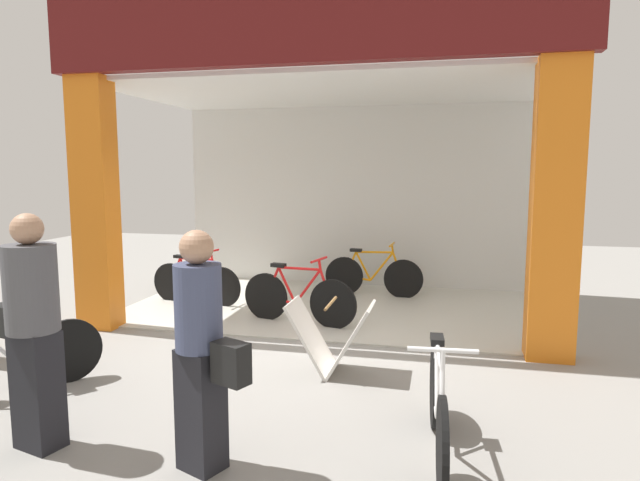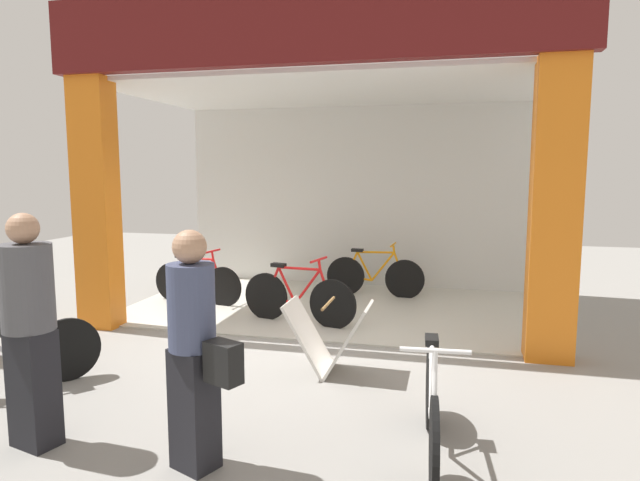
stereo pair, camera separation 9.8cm
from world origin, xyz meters
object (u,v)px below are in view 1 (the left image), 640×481
at_px(pedestrian_0, 32,327).
at_px(bicycle_parked_0, 14,358).
at_px(pedestrian_2, 201,349).
at_px(bicycle_parked_1, 438,408).
at_px(bicycle_inside_1, 196,282).
at_px(sandwich_board_sign, 331,338).
at_px(bicycle_inside_0, 373,275).
at_px(bicycle_inside_2, 298,297).

bearing_deg(pedestrian_0, bicycle_parked_0, 139.24).
relative_size(bicycle_parked_0, pedestrian_2, 0.77).
bearing_deg(pedestrian_0, bicycle_parked_1, 9.86).
bearing_deg(pedestrian_2, bicycle_parked_1, 18.46).
bearing_deg(bicycle_inside_1, sandwich_board_sign, -42.28).
bearing_deg(pedestrian_2, bicycle_inside_0, 85.17).
relative_size(bicycle_parked_0, bicycle_parked_1, 0.77).
xyz_separation_m(bicycle_parked_1, pedestrian_2, (-1.60, -0.54, 0.51)).
xyz_separation_m(bicycle_inside_0, pedestrian_0, (-1.84, -5.60, 0.58)).
bearing_deg(bicycle_inside_1, pedestrian_2, -63.92).
relative_size(bicycle_inside_1, pedestrian_2, 0.93).
distance_m(pedestrian_0, pedestrian_2, 1.37).
distance_m(bicycle_inside_2, bicycle_parked_0, 3.51).
bearing_deg(sandwich_board_sign, bicycle_parked_0, -156.50).
bearing_deg(sandwich_board_sign, bicycle_inside_2, 115.47).
distance_m(bicycle_inside_2, sandwich_board_sign, 1.87).
bearing_deg(pedestrian_0, bicycle_inside_1, 100.42).
distance_m(bicycle_inside_1, bicycle_parked_1, 5.46).
distance_m(bicycle_inside_0, bicycle_inside_2, 2.05).
bearing_deg(bicycle_parked_0, bicycle_inside_0, 59.98).
bearing_deg(bicycle_parked_1, pedestrian_0, -170.14).
relative_size(sandwich_board_sign, pedestrian_0, 0.49).
relative_size(bicycle_parked_0, sandwich_board_sign, 1.50).
relative_size(bicycle_parked_0, pedestrian_0, 0.73).
relative_size(bicycle_inside_1, sandwich_board_sign, 1.80).
height_order(bicycle_inside_0, bicycle_inside_1, bicycle_inside_0).
bearing_deg(sandwich_board_sign, pedestrian_2, -103.59).
relative_size(bicycle_inside_2, bicycle_parked_0, 1.28).
distance_m(bicycle_parked_1, pedestrian_0, 3.07).
distance_m(sandwich_board_sign, pedestrian_2, 2.15).
height_order(bicycle_inside_0, bicycle_inside_2, bicycle_inside_2).
distance_m(bicycle_parked_1, pedestrian_2, 1.76).
xyz_separation_m(bicycle_inside_0, bicycle_inside_2, (-0.79, -1.90, 0.01)).
height_order(pedestrian_0, pedestrian_2, pedestrian_0).
distance_m(bicycle_parked_0, pedestrian_0, 1.36).
height_order(bicycle_inside_2, pedestrian_2, pedestrian_2).
height_order(bicycle_inside_2, pedestrian_0, pedestrian_0).
relative_size(bicycle_inside_0, pedestrian_2, 0.97).
bearing_deg(sandwich_board_sign, bicycle_parked_1, -53.39).
xyz_separation_m(bicycle_inside_1, bicycle_parked_1, (3.79, -3.93, 0.02)).
height_order(bicycle_inside_1, bicycle_parked_0, bicycle_parked_0).
distance_m(bicycle_inside_1, bicycle_parked_0, 3.65).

